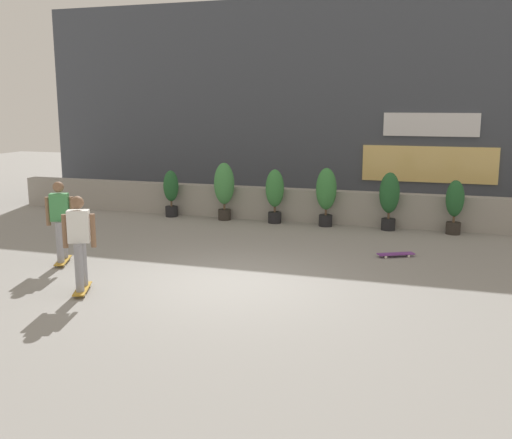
% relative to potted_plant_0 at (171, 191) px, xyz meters
% --- Properties ---
extents(ground_plane, '(48.00, 48.00, 0.00)m').
position_rel_potted_plant_0_xyz_m(ground_plane, '(3.86, -5.55, -0.75)').
color(ground_plane, gray).
extents(planter_wall, '(18.00, 0.40, 0.90)m').
position_rel_potted_plant_0_xyz_m(planter_wall, '(3.86, 0.45, -0.30)').
color(planter_wall, gray).
rests_on(planter_wall, ground).
extents(building_backdrop, '(20.00, 2.08, 6.50)m').
position_rel_potted_plant_0_xyz_m(building_backdrop, '(3.86, 4.45, 2.49)').
color(building_backdrop, '#424751').
rests_on(building_backdrop, ground).
extents(potted_plant_0, '(0.44, 0.44, 1.34)m').
position_rel_potted_plant_0_xyz_m(potted_plant_0, '(0.00, 0.00, 0.00)').
color(potted_plant_0, black).
rests_on(potted_plant_0, ground).
extents(potted_plant_1, '(0.57, 0.57, 1.61)m').
position_rel_potted_plant_0_xyz_m(potted_plant_1, '(1.64, -0.00, 0.19)').
color(potted_plant_1, '#2D2823').
rests_on(potted_plant_1, ground).
extents(potted_plant_2, '(0.50, 0.50, 1.47)m').
position_rel_potted_plant_0_xyz_m(potted_plant_2, '(3.11, -0.00, 0.10)').
color(potted_plant_2, black).
rests_on(potted_plant_2, ground).
extents(potted_plant_3, '(0.54, 0.54, 1.56)m').
position_rel_potted_plant_0_xyz_m(potted_plant_3, '(4.53, -0.00, 0.16)').
color(potted_plant_3, black).
rests_on(potted_plant_3, ground).
extents(potted_plant_4, '(0.51, 0.51, 1.50)m').
position_rel_potted_plant_0_xyz_m(potted_plant_4, '(6.17, -0.00, 0.12)').
color(potted_plant_4, black).
rests_on(potted_plant_4, ground).
extents(potted_plant_5, '(0.45, 0.45, 1.36)m').
position_rel_potted_plant_0_xyz_m(potted_plant_5, '(7.77, -0.00, 0.02)').
color(potted_plant_5, '#2D2823').
rests_on(potted_plant_5, ground).
extents(skater_by_wall_left, '(0.52, 0.81, 1.70)m').
position_rel_potted_plant_0_xyz_m(skater_by_wall_left, '(0.11, -5.36, 0.19)').
color(skater_by_wall_left, '#BF8C26').
rests_on(skater_by_wall_left, ground).
extents(skater_far_right, '(0.52, 0.81, 1.70)m').
position_rel_potted_plant_0_xyz_m(skater_far_right, '(1.58, -6.87, 0.19)').
color(skater_far_right, '#BF8C26').
rests_on(skater_far_right, ground).
extents(skateboard_near_camera, '(0.80, 0.55, 0.08)m').
position_rel_potted_plant_0_xyz_m(skateboard_near_camera, '(6.58, -2.74, -0.69)').
color(skateboard_near_camera, '#72338C').
rests_on(skateboard_near_camera, ground).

